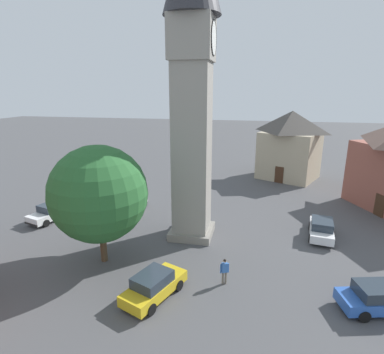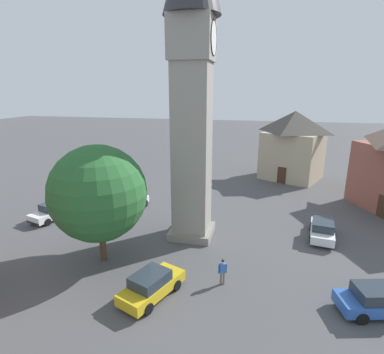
{
  "view_description": "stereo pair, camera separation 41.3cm",
  "coord_description": "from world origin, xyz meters",
  "px_view_note": "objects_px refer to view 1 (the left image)",
  "views": [
    {
      "loc": [
        -22.38,
        -4.8,
        11.38
      ],
      "look_at": [
        0.0,
        0.0,
        4.89
      ],
      "focal_mm": 28.76,
      "sensor_mm": 36.0,
      "label": 1
    },
    {
      "loc": [
        -22.29,
        -5.2,
        11.38
      ],
      "look_at": [
        0.0,
        0.0,
        4.89
      ],
      "focal_mm": 28.76,
      "sensor_mm": 36.0,
      "label": 2
    }
  ],
  "objects_px": {
    "car_white_side": "(154,285)",
    "pedestrian": "(225,269)",
    "car_black_far": "(379,298)",
    "tree": "(99,194)",
    "car_blue_kerb": "(321,228)",
    "car_red_corner": "(52,212)",
    "building_shop_left": "(290,145)",
    "clock_tower": "(192,55)",
    "car_silver_kerb": "(132,203)"
  },
  "relations": [
    {
      "from": "car_blue_kerb",
      "to": "car_black_far",
      "type": "bearing_deg",
      "value": -170.78
    },
    {
      "from": "car_red_corner",
      "to": "building_shop_left",
      "type": "bearing_deg",
      "value": -49.26
    },
    {
      "from": "car_white_side",
      "to": "tree",
      "type": "height_order",
      "value": "tree"
    },
    {
      "from": "car_blue_kerb",
      "to": "building_shop_left",
      "type": "relative_size",
      "value": 0.47
    },
    {
      "from": "car_silver_kerb",
      "to": "tree",
      "type": "relative_size",
      "value": 0.51
    },
    {
      "from": "tree",
      "to": "clock_tower",
      "type": "bearing_deg",
      "value": -44.81
    },
    {
      "from": "car_white_side",
      "to": "clock_tower",
      "type": "bearing_deg",
      "value": -3.16
    },
    {
      "from": "car_blue_kerb",
      "to": "building_shop_left",
      "type": "bearing_deg",
      "value": 3.86
    },
    {
      "from": "car_blue_kerb",
      "to": "tree",
      "type": "xyz_separation_m",
      "value": [
        -6.84,
        15.29,
        4.11
      ]
    },
    {
      "from": "car_black_far",
      "to": "building_shop_left",
      "type": "height_order",
      "value": "building_shop_left"
    },
    {
      "from": "car_blue_kerb",
      "to": "tree",
      "type": "distance_m",
      "value": 17.25
    },
    {
      "from": "car_white_side",
      "to": "tree",
      "type": "bearing_deg",
      "value": 57.15
    },
    {
      "from": "car_blue_kerb",
      "to": "car_white_side",
      "type": "bearing_deg",
      "value": 132.78
    },
    {
      "from": "clock_tower",
      "to": "car_black_far",
      "type": "distance_m",
      "value": 18.64
    },
    {
      "from": "car_blue_kerb",
      "to": "building_shop_left",
      "type": "height_order",
      "value": "building_shop_left"
    },
    {
      "from": "clock_tower",
      "to": "tree",
      "type": "xyz_separation_m",
      "value": [
        -5.14,
        5.1,
        -8.89
      ]
    },
    {
      "from": "car_white_side",
      "to": "pedestrian",
      "type": "height_order",
      "value": "pedestrian"
    },
    {
      "from": "car_blue_kerb",
      "to": "car_red_corner",
      "type": "xyz_separation_m",
      "value": [
        -1.43,
        23.27,
        0.0
      ]
    },
    {
      "from": "car_red_corner",
      "to": "car_black_far",
      "type": "relative_size",
      "value": 1.0
    },
    {
      "from": "clock_tower",
      "to": "pedestrian",
      "type": "distance_m",
      "value": 14.51
    },
    {
      "from": "car_red_corner",
      "to": "car_black_far",
      "type": "bearing_deg",
      "value": -105.82
    },
    {
      "from": "car_black_far",
      "to": "car_red_corner",
      "type": "bearing_deg",
      "value": 74.18
    },
    {
      "from": "clock_tower",
      "to": "car_white_side",
      "type": "height_order",
      "value": "clock_tower"
    },
    {
      "from": "car_white_side",
      "to": "tree",
      "type": "distance_m",
      "value": 6.9
    },
    {
      "from": "clock_tower",
      "to": "car_silver_kerb",
      "type": "bearing_deg",
      "value": 60.42
    },
    {
      "from": "car_white_side",
      "to": "car_black_far",
      "type": "bearing_deg",
      "value": -83.2
    },
    {
      "from": "tree",
      "to": "car_red_corner",
      "type": "bearing_deg",
      "value": 55.85
    },
    {
      "from": "clock_tower",
      "to": "car_blue_kerb",
      "type": "bearing_deg",
      "value": -80.5
    },
    {
      "from": "clock_tower",
      "to": "car_blue_kerb",
      "type": "distance_m",
      "value": 16.61
    },
    {
      "from": "car_black_far",
      "to": "building_shop_left",
      "type": "distance_m",
      "value": 26.39
    },
    {
      "from": "car_silver_kerb",
      "to": "car_red_corner",
      "type": "xyz_separation_m",
      "value": [
        -3.61,
        6.24,
        0.0
      ]
    },
    {
      "from": "car_blue_kerb",
      "to": "car_silver_kerb",
      "type": "height_order",
      "value": "same"
    },
    {
      "from": "clock_tower",
      "to": "pedestrian",
      "type": "xyz_separation_m",
      "value": [
        -6.08,
        -3.31,
        -12.75
      ]
    },
    {
      "from": "car_white_side",
      "to": "pedestrian",
      "type": "xyz_separation_m",
      "value": [
        2.06,
        -3.76,
        0.25
      ]
    },
    {
      "from": "car_blue_kerb",
      "to": "car_red_corner",
      "type": "bearing_deg",
      "value": 93.52
    },
    {
      "from": "car_white_side",
      "to": "pedestrian",
      "type": "distance_m",
      "value": 4.29
    },
    {
      "from": "car_red_corner",
      "to": "car_black_far",
      "type": "height_order",
      "value": "same"
    },
    {
      "from": "tree",
      "to": "car_black_far",
      "type": "bearing_deg",
      "value": -95.39
    },
    {
      "from": "car_white_side",
      "to": "tree",
      "type": "relative_size",
      "value": 0.55
    },
    {
      "from": "car_red_corner",
      "to": "tree",
      "type": "relative_size",
      "value": 0.55
    },
    {
      "from": "car_blue_kerb",
      "to": "pedestrian",
      "type": "xyz_separation_m",
      "value": [
        -7.79,
        6.89,
        0.25
      ]
    },
    {
      "from": "car_blue_kerb",
      "to": "tree",
      "type": "height_order",
      "value": "tree"
    },
    {
      "from": "pedestrian",
      "to": "car_white_side",
      "type": "bearing_deg",
      "value": 118.75
    },
    {
      "from": "pedestrian",
      "to": "tree",
      "type": "relative_size",
      "value": 0.21
    },
    {
      "from": "car_white_side",
      "to": "tree",
      "type": "xyz_separation_m",
      "value": [
        3.0,
        4.65,
        4.11
      ]
    },
    {
      "from": "car_white_side",
      "to": "car_blue_kerb",
      "type": "bearing_deg",
      "value": -47.22
    },
    {
      "from": "car_silver_kerb",
      "to": "building_shop_left",
      "type": "distance_m",
      "value": 22.42
    },
    {
      "from": "car_white_side",
      "to": "building_shop_left",
      "type": "distance_m",
      "value": 29.26
    },
    {
      "from": "car_black_far",
      "to": "tree",
      "type": "bearing_deg",
      "value": 84.61
    },
    {
      "from": "building_shop_left",
      "to": "car_white_side",
      "type": "bearing_deg",
      "value": 160.98
    }
  ]
}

